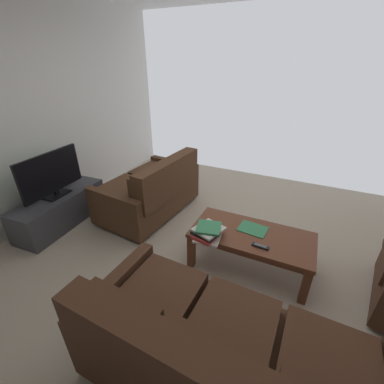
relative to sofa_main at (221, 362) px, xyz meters
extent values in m
cube|color=tan|center=(0.48, -1.32, -0.37)|extent=(5.02, 4.87, 0.01)
cube|color=white|center=(2.99, -1.32, 1.01)|extent=(0.12, 4.87, 2.76)
cylinder|color=black|center=(-0.76, -0.41, -0.34)|extent=(0.05, 0.05, 0.06)
cylinder|color=black|center=(0.73, -0.46, -0.34)|extent=(0.05, 0.05, 0.06)
cylinder|color=black|center=(0.75, 0.26, -0.34)|extent=(0.05, 0.05, 0.06)
cube|color=#472B1C|center=(0.00, -0.07, -0.12)|extent=(1.68, 0.90, 0.37)
cube|color=#472B1C|center=(-0.55, -0.07, 0.11)|extent=(0.54, 0.76, 0.10)
cube|color=#472B1C|center=(0.00, -0.09, 0.11)|extent=(0.54, 0.76, 0.10)
cube|color=#472B1C|center=(0.55, -0.11, 0.11)|extent=(0.54, 0.76, 0.10)
cube|color=#472B1C|center=(0.01, 0.18, 0.26)|extent=(0.50, 0.14, 0.36)
cube|color=#472B1C|center=(0.56, 0.16, 0.26)|extent=(0.50, 0.14, 0.36)
cube|color=#472B1C|center=(0.87, -0.10, -0.05)|extent=(0.13, 0.85, 0.53)
cylinder|color=black|center=(2.01, -2.31, -0.34)|extent=(0.05, 0.05, 0.06)
cylinder|color=black|center=(2.10, -1.27, -0.34)|extent=(0.05, 0.05, 0.06)
cylinder|color=black|center=(1.29, -2.24, -0.34)|extent=(0.05, 0.05, 0.06)
cylinder|color=black|center=(1.38, -1.20, -0.34)|extent=(0.05, 0.05, 0.06)
cube|color=#4C301E|center=(1.69, -1.76, -0.13)|extent=(0.95, 1.28, 0.37)
cube|color=#4C301E|center=(1.69, -2.06, 0.11)|extent=(0.79, 0.63, 0.10)
cube|color=#4C301E|center=(1.74, -1.46, 0.11)|extent=(0.79, 0.63, 0.10)
cube|color=#4C301E|center=(1.33, -1.72, 0.25)|extent=(0.29, 1.22, 0.48)
cube|color=#4C301E|center=(1.42, -2.03, 0.25)|extent=(0.17, 0.55, 0.34)
cube|color=#4C301E|center=(1.47, -1.43, 0.25)|extent=(0.17, 0.55, 0.34)
cube|color=#4C301E|center=(1.64, -2.40, -0.06)|extent=(0.85, 0.18, 0.53)
cube|color=#4C301E|center=(1.75, -1.11, -0.06)|extent=(0.85, 0.18, 0.53)
cube|color=brown|center=(0.12, -1.26, 0.04)|extent=(1.20, 0.58, 0.04)
cube|color=brown|center=(0.12, -1.26, -0.01)|extent=(1.11, 0.53, 0.05)
cube|color=brown|center=(-0.44, -1.50, -0.18)|extent=(0.07, 0.07, 0.39)
cube|color=brown|center=(0.67, -1.50, -0.18)|extent=(0.07, 0.07, 0.39)
cube|color=brown|center=(-0.44, -1.01, -0.18)|extent=(0.07, 0.07, 0.39)
cube|color=brown|center=(0.67, -1.01, -0.18)|extent=(0.07, 0.07, 0.39)
cube|color=#38383D|center=(2.58, -1.00, -0.16)|extent=(0.51, 1.25, 0.42)
cube|color=black|center=(2.70, -0.99, -0.16)|extent=(0.09, 1.04, 0.25)
cube|color=black|center=(2.60, -0.97, -0.16)|extent=(0.21, 0.25, 0.06)
cube|color=black|center=(2.58, -1.00, 0.07)|extent=(0.22, 0.33, 0.02)
cube|color=black|center=(2.58, -1.00, 0.11)|extent=(0.04, 0.06, 0.06)
cube|color=black|center=(2.58, -1.00, 0.37)|extent=(0.09, 0.87, 0.50)
cube|color=#194C23|center=(2.60, -1.00, 0.37)|extent=(0.06, 0.84, 0.47)
cylinder|color=black|center=(-1.03, -1.11, -0.34)|extent=(0.06, 0.06, 0.06)
cylinder|color=black|center=(-1.14, -1.62, -0.34)|extent=(0.06, 0.06, 0.06)
cube|color=silver|center=(0.50, -1.02, 0.07)|extent=(0.28, 0.31, 0.02)
cube|color=#C63833|center=(0.50, -1.03, 0.09)|extent=(0.25, 0.33, 0.03)
cube|color=black|center=(0.51, -1.04, 0.12)|extent=(0.28, 0.31, 0.03)
cube|color=silver|center=(0.50, -1.03, 0.15)|extent=(0.31, 0.33, 0.02)
cube|color=#337F51|center=(0.49, -1.02, 0.17)|extent=(0.27, 0.27, 0.02)
cube|color=black|center=(0.00, -1.09, 0.07)|extent=(0.16, 0.05, 0.02)
cube|color=#59595B|center=(0.00, -1.09, 0.08)|extent=(0.11, 0.04, 0.00)
cube|color=#337F51|center=(0.13, -1.34, 0.06)|extent=(0.30, 0.25, 0.01)
camera|label=1|loc=(-0.21, 0.86, 1.61)|focal=23.70mm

